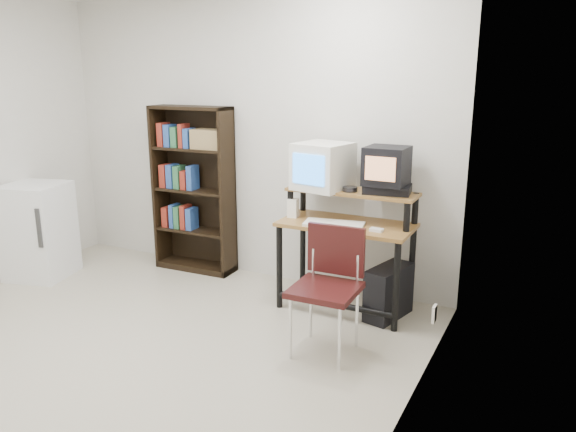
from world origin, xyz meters
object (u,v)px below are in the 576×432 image
at_px(crt_monitor, 323,166).
at_px(pc_tower, 389,292).
at_px(school_chair, 329,276).
at_px(computer_desk, 347,230).
at_px(mini_fridge, 38,231).
at_px(crt_tv, 387,166).
at_px(bookshelf, 194,187).

height_order(crt_monitor, pc_tower, crt_monitor).
distance_m(crt_monitor, school_chair, 1.09).
relative_size(computer_desk, mini_fridge, 1.19).
relative_size(computer_desk, crt_tv, 3.30).
height_order(crt_monitor, mini_fridge, crt_monitor).
bearing_deg(school_chair, bookshelf, 150.83).
bearing_deg(computer_desk, mini_fridge, -168.10).
height_order(computer_desk, mini_fridge, computer_desk).
distance_m(computer_desk, crt_monitor, 0.56).
xyz_separation_m(crt_monitor, bookshelf, (-1.41, 0.16, -0.33)).
bearing_deg(pc_tower, mini_fridge, -155.44).
xyz_separation_m(crt_monitor, school_chair, (0.40, -0.80, -0.62)).
bearing_deg(crt_tv, pc_tower, -50.29).
xyz_separation_m(school_chair, mini_fridge, (-3.03, 0.11, -0.09)).
height_order(pc_tower, bookshelf, bookshelf).
distance_m(computer_desk, crt_tv, 0.60).
xyz_separation_m(crt_monitor, mini_fridge, (-2.62, -0.69, -0.71)).
bearing_deg(crt_monitor, bookshelf, -175.66).
xyz_separation_m(pc_tower, school_chair, (-0.22, -0.70, 0.33)).
relative_size(pc_tower, mini_fridge, 0.50).
bearing_deg(computer_desk, bookshelf, 171.78).
distance_m(crt_monitor, bookshelf, 1.46).
relative_size(computer_desk, school_chair, 1.21).
height_order(computer_desk, pc_tower, computer_desk).
bearing_deg(bookshelf, computer_desk, -9.93).
xyz_separation_m(pc_tower, mini_fridge, (-3.25, -0.60, 0.24)).
distance_m(pc_tower, bookshelf, 2.15).
xyz_separation_m(crt_tv, mini_fridge, (-3.15, -0.72, -0.75)).
height_order(school_chair, mini_fridge, mini_fridge).
xyz_separation_m(pc_tower, bookshelf, (-2.04, 0.25, 0.62)).
distance_m(crt_monitor, pc_tower, 1.14).
height_order(crt_tv, bookshelf, bookshelf).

